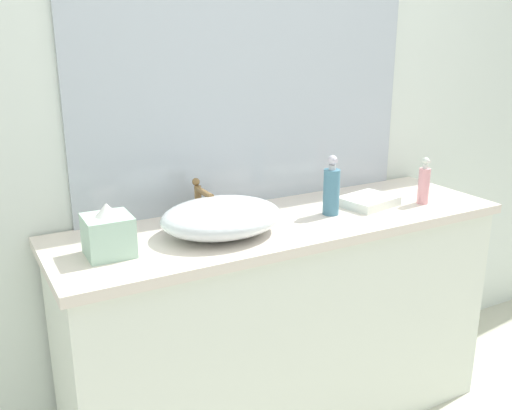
% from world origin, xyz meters
% --- Properties ---
extents(bathroom_wall_rear, '(6.00, 0.06, 2.60)m').
position_xyz_m(bathroom_wall_rear, '(0.00, 0.73, 1.30)').
color(bathroom_wall_rear, silver).
rests_on(bathroom_wall_rear, ground).
extents(vanity_counter, '(1.68, 0.51, 0.86)m').
position_xyz_m(vanity_counter, '(0.07, 0.43, 0.43)').
color(vanity_counter, white).
rests_on(vanity_counter, ground).
extents(wall_mirror_panel, '(1.39, 0.01, 0.96)m').
position_xyz_m(wall_mirror_panel, '(0.07, 0.69, 1.34)').
color(wall_mirror_panel, '#B2BCC6').
rests_on(wall_mirror_panel, vanity_counter).
extents(sink_basin, '(0.42, 0.33, 0.12)m').
position_xyz_m(sink_basin, '(-0.20, 0.41, 0.92)').
color(sink_basin, silver).
rests_on(sink_basin, vanity_counter).
extents(faucet, '(0.03, 0.15, 0.15)m').
position_xyz_m(faucet, '(-0.20, 0.59, 0.95)').
color(faucet, brown).
rests_on(faucet, vanity_counter).
extents(soap_dispenser, '(0.04, 0.04, 0.18)m').
position_xyz_m(soap_dispenser, '(0.64, 0.34, 0.94)').
color(soap_dispenser, pink).
rests_on(soap_dispenser, vanity_counter).
extents(lotion_bottle, '(0.06, 0.06, 0.22)m').
position_xyz_m(lotion_bottle, '(0.24, 0.41, 0.96)').
color(lotion_bottle, teal).
rests_on(lotion_bottle, vanity_counter).
extents(tissue_box, '(0.14, 0.14, 0.16)m').
position_xyz_m(tissue_box, '(-0.58, 0.41, 0.93)').
color(tissue_box, '#ABD2BA').
rests_on(tissue_box, vanity_counter).
extents(folded_hand_towel, '(0.23, 0.20, 0.04)m').
position_xyz_m(folded_hand_towel, '(0.44, 0.42, 0.88)').
color(folded_hand_towel, white).
rests_on(folded_hand_towel, vanity_counter).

